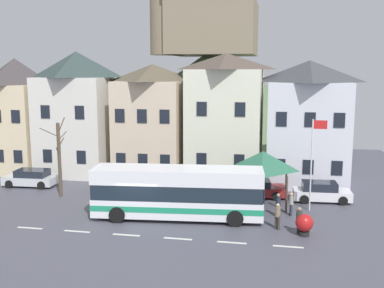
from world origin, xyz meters
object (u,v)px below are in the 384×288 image
(townhouse_02, at_px, (153,121))
(pedestrian_02, at_px, (278,204))
(townhouse_01, at_px, (78,113))
(pedestrian_01, at_px, (291,203))
(hilltop_castle, at_px, (213,90))
(parked_car_02, at_px, (120,183))
(public_bench, at_px, (237,187))
(bare_tree_00, at_px, (59,158))
(pedestrian_03, at_px, (278,216))
(transit_bus, at_px, (178,193))
(harbour_buoy, at_px, (304,224))
(flagpole, at_px, (313,157))
(parked_car_00, at_px, (31,178))
(bus_shelter, at_px, (263,161))
(parked_car_03, at_px, (321,192))
(pedestrian_00, at_px, (299,218))
(townhouse_00, at_px, (18,115))
(parked_car_01, at_px, (253,188))
(townhouse_03, at_px, (226,117))

(townhouse_02, height_order, pedestrian_02, townhouse_02)
(townhouse_01, bearing_deg, pedestrian_01, -25.71)
(townhouse_01, xyz_separation_m, hilltop_castle, (8.75, 22.57, 1.24))
(parked_car_02, relative_size, public_bench, 2.91)
(bare_tree_00, bearing_deg, townhouse_01, 104.51)
(hilltop_castle, xyz_separation_m, public_bench, (5.91, -26.71, -6.21))
(pedestrian_03, distance_m, public_bench, 8.29)
(parked_car_02, bearing_deg, bare_tree_00, -160.05)
(townhouse_02, relative_size, pedestrian_02, 6.43)
(transit_bus, distance_m, harbour_buoy, 7.89)
(townhouse_02, bearing_deg, pedestrian_03, -47.87)
(flagpole, bearing_deg, harbour_buoy, -97.57)
(transit_bus, xyz_separation_m, pedestrian_01, (7.00, 1.97, -0.84))
(public_bench, height_order, flagpole, flagpole)
(parked_car_00, bearing_deg, townhouse_02, -149.80)
(bus_shelter, bearing_deg, parked_car_02, 174.28)
(bus_shelter, relative_size, public_bench, 2.46)
(hilltop_castle, bearing_deg, pedestrian_03, -75.23)
(parked_car_03, relative_size, public_bench, 2.68)
(hilltop_castle, height_order, pedestrian_03, hilltop_castle)
(parked_car_02, bearing_deg, pedestrian_00, -35.77)
(bus_shelter, relative_size, parked_car_03, 0.92)
(pedestrian_03, height_order, public_bench, pedestrian_03)
(townhouse_01, height_order, transit_bus, townhouse_01)
(hilltop_castle, distance_m, pedestrian_01, 33.58)
(pedestrian_00, xyz_separation_m, harbour_buoy, (0.29, -0.17, -0.24))
(townhouse_00, bearing_deg, pedestrian_01, -20.21)
(parked_car_02, bearing_deg, pedestrian_02, -26.15)
(parked_car_01, relative_size, pedestrian_02, 3.17)
(parked_car_01, bearing_deg, bus_shelter, -73.55)
(harbour_buoy, bearing_deg, parked_car_03, 78.45)
(hilltop_castle, xyz_separation_m, pedestrian_02, (9.07, -31.97, -5.85))
(bus_shelter, relative_size, pedestrian_01, 2.47)
(townhouse_00, distance_m, flagpole, 27.21)
(townhouse_00, relative_size, pedestrian_02, 6.80)
(bare_tree_00, bearing_deg, hilltop_castle, 77.38)
(townhouse_00, xyz_separation_m, townhouse_03, (19.32, -0.03, 0.16))
(bus_shelter, xyz_separation_m, flagpole, (3.27, -0.95, 0.55))
(parked_car_00, bearing_deg, parked_car_01, 178.06)
(townhouse_02, distance_m, pedestrian_01, 15.51)
(townhouse_01, relative_size, parked_car_00, 2.60)
(townhouse_02, xyz_separation_m, townhouse_03, (6.35, -0.19, 0.43))
(townhouse_02, relative_size, pedestrian_01, 6.46)
(parked_car_03, distance_m, flagpole, 3.82)
(bus_shelter, bearing_deg, parked_car_03, 18.52)
(transit_bus, xyz_separation_m, parked_car_00, (-13.43, 5.60, -0.96))
(townhouse_00, height_order, parked_car_01, townhouse_00)
(townhouse_03, relative_size, parked_car_02, 2.41)
(parked_car_00, bearing_deg, hilltop_castle, -113.50)
(townhouse_00, height_order, public_bench, townhouse_00)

